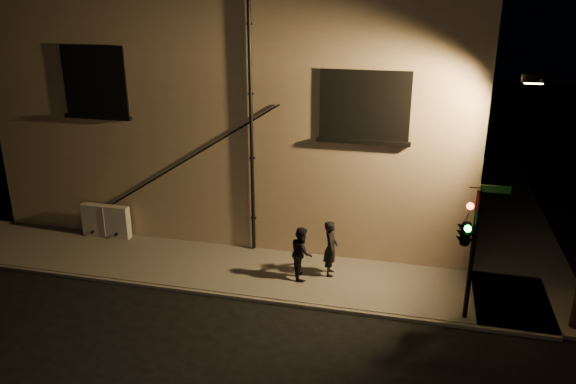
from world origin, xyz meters
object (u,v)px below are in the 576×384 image
(pedestrian_a, at_px, (331,248))
(traffic_signal, at_px, (467,231))
(utility_cabinet, at_px, (106,221))
(pedestrian_b, at_px, (302,253))

(pedestrian_a, height_order, traffic_signal, traffic_signal)
(utility_cabinet, relative_size, pedestrian_a, 1.01)
(pedestrian_a, xyz_separation_m, traffic_signal, (3.58, -1.59, 1.59))
(utility_cabinet, xyz_separation_m, pedestrian_a, (7.93, -0.92, 0.29))
(pedestrian_b, bearing_deg, pedestrian_a, -82.96)
(pedestrian_b, bearing_deg, traffic_signal, -123.74)
(pedestrian_a, height_order, pedestrian_b, pedestrian_a)
(pedestrian_a, relative_size, traffic_signal, 0.47)
(pedestrian_a, bearing_deg, pedestrian_b, 108.06)
(pedestrian_b, height_order, traffic_signal, traffic_signal)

